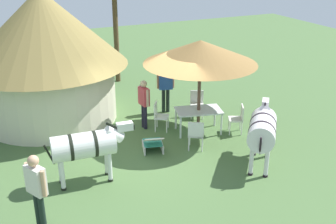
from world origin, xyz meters
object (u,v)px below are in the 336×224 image
object	(u,v)px
thatched_hut	(45,51)
guest_beside_umbrella	(166,84)
standing_watcher	(36,186)
zebra_by_umbrella	(86,146)
patio_chair_near_hut	(238,117)
patio_chair_west_end	(197,102)
shade_umbrella	(200,52)
striped_lounge_chair	(153,143)
patio_chair_near_lawn	(159,114)
patio_dining_table	(199,112)
guest_behind_table	(144,100)
patio_chair_east_end	(196,133)
zebra_nearest_camera	(262,129)

from	to	relation	value
thatched_hut	guest_beside_umbrella	size ratio (longest dim) A/B	3.07
standing_watcher	zebra_by_umbrella	size ratio (longest dim) A/B	0.77
patio_chair_near_hut	zebra_by_umbrella	world-z (taller)	zebra_by_umbrella
patio_chair_west_end	zebra_by_umbrella	bearing A→B (deg)	55.99
shade_umbrella	guest_beside_umbrella	bearing A→B (deg)	97.85
striped_lounge_chair	guest_beside_umbrella	bearing A→B (deg)	74.27
patio_chair_near_hut	striped_lounge_chair	bearing A→B (deg)	118.59
striped_lounge_chair	zebra_by_umbrella	world-z (taller)	zebra_by_umbrella
shade_umbrella	patio_chair_near_lawn	distance (m)	2.38
patio_dining_table	guest_beside_umbrella	xyz separation A→B (m)	(-0.26, 1.91, 0.37)
patio_chair_west_end	striped_lounge_chair	xyz separation A→B (m)	(-2.32, -1.75, -0.27)
patio_chair_near_hut	standing_watcher	bearing A→B (deg)	136.97
shade_umbrella	patio_chair_near_lawn	size ratio (longest dim) A/B	3.75
zebra_by_umbrella	striped_lounge_chair	bearing A→B (deg)	115.68
guest_behind_table	patio_chair_east_end	bearing A→B (deg)	-164.98
patio_dining_table	patio_chair_east_end	size ratio (longest dim) A/B	1.72
thatched_hut	zebra_by_umbrella	distance (m)	4.65
striped_lounge_chair	zebra_by_umbrella	xyz separation A→B (m)	(-2.08, -0.83, 0.74)
patio_dining_table	guest_beside_umbrella	distance (m)	1.96
patio_chair_west_end	zebra_nearest_camera	distance (m)	3.65
patio_chair_west_end	zebra_nearest_camera	xyz separation A→B (m)	(-0.01, -3.62, 0.52)
thatched_hut	patio_chair_west_end	xyz separation A→B (m)	(4.50, -1.88, -1.79)
patio_chair_east_end	shade_umbrella	bearing A→B (deg)	90.00
thatched_hut	zebra_nearest_camera	distance (m)	7.21
patio_chair_near_hut	zebra_nearest_camera	size ratio (longest dim) A/B	0.51
shade_umbrella	guest_behind_table	size ratio (longest dim) A/B	2.13
guest_beside_umbrella	patio_chair_near_lawn	bearing A→B (deg)	71.92
patio_chair_west_end	patio_chair_near_hut	distance (m)	1.77
zebra_nearest_camera	zebra_by_umbrella	bearing A→B (deg)	-154.28
zebra_nearest_camera	patio_chair_near_lawn	bearing A→B (deg)	155.77
guest_behind_table	striped_lounge_chair	size ratio (longest dim) A/B	1.72
patio_chair_near_lawn	striped_lounge_chair	size ratio (longest dim) A/B	0.97
patio_chair_near_lawn	patio_chair_near_hut	world-z (taller)	same
patio_chair_near_hut	zebra_nearest_camera	bearing A→B (deg)	-169.33
patio_dining_table	zebra_nearest_camera	distance (m)	2.59
patio_chair_east_end	standing_watcher	size ratio (longest dim) A/B	0.53
guest_beside_umbrella	zebra_by_umbrella	xyz separation A→B (m)	(-3.60, -3.37, -0.03)
patio_chair_near_hut	shade_umbrella	bearing A→B (deg)	90.00
thatched_hut	patio_chair_near_hut	xyz separation A→B (m)	(5.06, -3.55, -1.79)
patio_chair_west_end	thatched_hut	bearing A→B (deg)	3.01
shade_umbrella	patio_dining_table	size ratio (longest dim) A/B	2.18
standing_watcher	patio_chair_east_end	bearing A→B (deg)	84.06
shade_umbrella	patio_chair_east_end	bearing A→B (deg)	-121.35
guest_beside_umbrella	standing_watcher	distance (m)	6.87
guest_beside_umbrella	thatched_hut	bearing A→B (deg)	-2.40
standing_watcher	patio_dining_table	bearing A→B (deg)	91.28
patio_chair_near_hut	patio_chair_east_end	bearing A→B (deg)	132.86
thatched_hut	standing_watcher	bearing A→B (deg)	-102.09
zebra_nearest_camera	zebra_by_umbrella	size ratio (longest dim) A/B	0.81
standing_watcher	zebra_by_umbrella	bearing A→B (deg)	108.42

